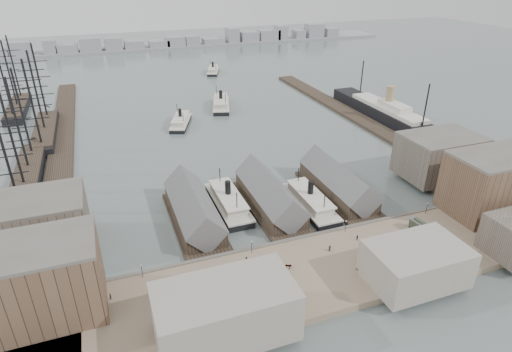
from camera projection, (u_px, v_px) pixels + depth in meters
name	position (u px, v px, depth m)	size (l,w,h in m)	color
ground	(290.00, 234.00, 131.31)	(900.00, 900.00, 0.00)	#525F5E
quay	(321.00, 271.00, 114.11)	(180.00, 30.00, 2.00)	#826E58
seawall	(297.00, 241.00, 126.43)	(180.00, 1.20, 2.30)	#59544C
west_wharf	(62.00, 145.00, 193.59)	(10.00, 220.00, 1.60)	#2D231C
east_wharf	(353.00, 115.00, 230.57)	(10.00, 180.00, 1.60)	#2D231C
ferry_shed_west	(194.00, 210.00, 135.28)	(14.00, 42.00, 12.60)	#2D231C
ferry_shed_center	(270.00, 196.00, 143.36)	(14.00, 42.00, 12.60)	#2D231C
ferry_shed_east	(338.00, 184.00, 151.44)	(14.00, 42.00, 12.60)	#2D231C
warehouse_west_front	(26.00, 285.00, 94.57)	(32.00, 18.00, 18.00)	brown
warehouse_west_back	(39.00, 223.00, 120.59)	(26.00, 20.00, 14.00)	#60564C
warehouse_east_front	(495.00, 184.00, 136.59)	(30.00, 18.00, 19.00)	brown
warehouse_east_back	(439.00, 156.00, 160.73)	(28.00, 20.00, 15.00)	#60564C
street_bldg_center	(416.00, 264.00, 107.57)	(24.00, 16.00, 10.00)	gray
street_bldg_west	(225.00, 311.00, 91.59)	(30.00, 16.00, 12.00)	gray
lamp_post_far_w	(142.00, 269.00, 109.35)	(0.44, 0.44, 3.92)	black
lamp_post_near_w	(252.00, 245.00, 118.67)	(0.44, 0.44, 3.92)	black
lamp_post_near_e	(346.00, 224.00, 127.99)	(0.44, 0.44, 3.92)	black
lamp_post_far_e	(427.00, 206.00, 137.31)	(0.44, 0.44, 3.92)	black
far_shore	(144.00, 45.00, 408.80)	(500.00, 40.00, 15.72)	gray
ferry_docked_west	(228.00, 201.00, 144.48)	(8.98, 29.92, 10.68)	black
ferry_docked_east	(310.00, 201.00, 144.74)	(8.89, 29.62, 10.58)	black
ferry_open_near	(181.00, 121.00, 217.88)	(16.25, 26.93, 9.23)	black
ferry_open_mid	(221.00, 104.00, 243.75)	(16.87, 31.29, 10.71)	black
ferry_open_far	(213.00, 70.00, 320.44)	(15.01, 25.42, 8.71)	black
sailing_ship_near	(27.00, 177.00, 160.16)	(9.43, 64.98, 38.78)	black
sailing_ship_mid	(45.00, 130.00, 203.93)	(9.80, 56.64, 40.30)	black
sailing_ship_far	(18.00, 107.00, 237.60)	(9.38, 52.10, 38.56)	black
ocean_steamer	(388.00, 113.00, 224.34)	(12.40, 90.61, 18.12)	black
tram	(423.00, 229.00, 127.21)	(3.61, 9.75, 3.39)	black
horse_cart_left	(165.00, 286.00, 106.28)	(4.73, 3.33, 1.56)	black
horse_cart_center	(286.00, 268.00, 112.58)	(4.75, 3.59, 1.62)	black
horse_cart_right	(368.00, 269.00, 112.07)	(4.79, 3.58, 1.66)	black
pedestrian_0	(110.00, 297.00, 102.87)	(0.64, 0.47, 1.77)	black
pedestrian_1	(170.00, 302.00, 101.22)	(0.79, 0.62, 1.63)	black
pedestrian_2	(246.00, 260.00, 115.57)	(1.15, 0.66, 1.78)	black
pedestrian_3	(258.00, 291.00, 104.75)	(1.04, 0.43, 1.77)	black
pedestrian_4	(330.00, 248.00, 120.28)	(0.85, 0.56, 1.75)	black
pedestrian_5	(377.00, 262.00, 114.90)	(0.58, 0.42, 1.58)	black
pedestrian_6	(357.00, 238.00, 124.99)	(0.80, 0.62, 1.64)	black
pedestrian_7	(438.00, 252.00, 118.79)	(1.10, 0.63, 1.71)	black
pedestrian_8	(415.00, 234.00, 126.69)	(0.92, 0.38, 1.56)	black
pedestrian_9	(490.00, 233.00, 127.22)	(0.78, 0.51, 1.59)	black
pedestrian_10	(395.00, 250.00, 119.59)	(0.59, 0.43, 1.61)	black
pedestrian_11	(362.00, 268.00, 112.43)	(0.77, 0.50, 1.58)	black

